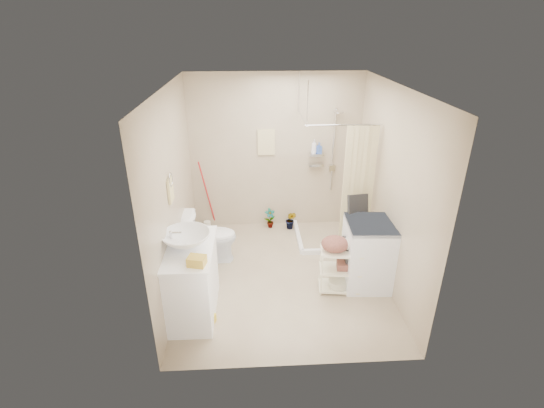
{
  "coord_description": "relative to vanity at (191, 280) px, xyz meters",
  "views": [
    {
      "loc": [
        -0.41,
        -4.61,
        3.3
      ],
      "look_at": [
        -0.13,
        0.25,
        1.02
      ],
      "focal_mm": 26.0,
      "sensor_mm": 36.0,
      "label": 1
    }
  ],
  "objects": [
    {
      "name": "floor",
      "position": [
        1.16,
        0.67,
        -0.46
      ],
      "size": [
        3.2,
        3.2,
        0.0
      ],
      "primitive_type": "plane",
      "color": "tan",
      "rests_on": "ground"
    },
    {
      "name": "ceiling",
      "position": [
        1.16,
        0.67,
        2.14
      ],
      "size": [
        2.8,
        3.2,
        0.04
      ],
      "primitive_type": "cube",
      "color": "silver",
      "rests_on": "ground"
    },
    {
      "name": "wall_back",
      "position": [
        1.16,
        2.27,
        0.84
      ],
      "size": [
        2.8,
        0.04,
        2.6
      ],
      "primitive_type": "cube",
      "color": "#BCAC92",
      "rests_on": "ground"
    },
    {
      "name": "wall_front",
      "position": [
        1.16,
        -0.93,
        0.84
      ],
      "size": [
        2.8,
        0.04,
        2.6
      ],
      "primitive_type": "cube",
      "color": "#BCAC92",
      "rests_on": "ground"
    },
    {
      "name": "wall_left",
      "position": [
        -0.24,
        0.67,
        0.84
      ],
      "size": [
        0.04,
        3.2,
        2.6
      ],
      "primitive_type": "cube",
      "color": "#BCAC92",
      "rests_on": "ground"
    },
    {
      "name": "wall_right",
      "position": [
        2.56,
        0.67,
        0.84
      ],
      "size": [
        0.04,
        3.2,
        2.6
      ],
      "primitive_type": "cube",
      "color": "#BCAC92",
      "rests_on": "ground"
    },
    {
      "name": "vanity",
      "position": [
        0.0,
        0.0,
        0.0
      ],
      "size": [
        0.6,
        1.05,
        0.92
      ],
      "primitive_type": "cube",
      "rotation": [
        0.0,
        0.0,
        -0.01
      ],
      "color": "white",
      "rests_on": "ground"
    },
    {
      "name": "sink",
      "position": [
        -0.01,
        0.01,
        0.56
      ],
      "size": [
        0.69,
        0.69,
        0.19
      ],
      "primitive_type": "imported",
      "rotation": [
        0.0,
        0.0,
        -0.27
      ],
      "color": "silver",
      "rests_on": "vanity"
    },
    {
      "name": "counter_basket",
      "position": [
        0.15,
        -0.37,
        0.51
      ],
      "size": [
        0.22,
        0.19,
        0.1
      ],
      "primitive_type": "cube",
      "rotation": [
        0.0,
        0.0,
        -0.23
      ],
      "color": "gold",
      "rests_on": "vanity"
    },
    {
      "name": "floor_basket",
      "position": [
        0.18,
        -0.23,
        -0.39
      ],
      "size": [
        0.33,
        0.29,
        0.15
      ],
      "primitive_type": "cube",
      "rotation": [
        0.0,
        0.0,
        -0.32
      ],
      "color": "yellow",
      "rests_on": "ground"
    },
    {
      "name": "toilet",
      "position": [
        0.12,
        1.17,
        -0.07
      ],
      "size": [
        0.78,
        0.45,
        0.78
      ],
      "primitive_type": "imported",
      "rotation": [
        0.0,
        0.0,
        1.59
      ],
      "color": "white",
      "rests_on": "ground"
    },
    {
      "name": "mop",
      "position": [
        -0.03,
        2.18,
        0.16
      ],
      "size": [
        0.12,
        0.12,
        1.25
      ],
      "primitive_type": null,
      "rotation": [
        0.0,
        0.0,
        -0.01
      ],
      "color": "red",
      "rests_on": "ground"
    },
    {
      "name": "potted_plant_a",
      "position": [
        1.06,
        2.12,
        -0.28
      ],
      "size": [
        0.22,
        0.18,
        0.36
      ],
      "primitive_type": "imported",
      "rotation": [
        0.0,
        0.0,
        0.33
      ],
      "color": "brown",
      "rests_on": "ground"
    },
    {
      "name": "potted_plant_b",
      "position": [
        1.42,
        2.06,
        -0.29
      ],
      "size": [
        0.23,
        0.22,
        0.34
      ],
      "primitive_type": "imported",
      "rotation": [
        0.0,
        0.0,
        -0.47
      ],
      "color": "#9C4A22",
      "rests_on": "ground"
    },
    {
      "name": "hanging_towel",
      "position": [
        1.01,
        2.25,
        1.04
      ],
      "size": [
        0.28,
        0.03,
        0.42
      ],
      "primitive_type": "cube",
      "color": "beige",
      "rests_on": "wall_back"
    },
    {
      "name": "towel_ring",
      "position": [
        -0.22,
        0.47,
        1.01
      ],
      "size": [
        0.04,
        0.22,
        0.34
      ],
      "primitive_type": null,
      "color": "#E6D489",
      "rests_on": "wall_left"
    },
    {
      "name": "tp_holder",
      "position": [
        -0.2,
        0.72,
        0.26
      ],
      "size": [
        0.08,
        0.12,
        0.14
      ],
      "primitive_type": null,
      "color": "white",
      "rests_on": "wall_left"
    },
    {
      "name": "shower",
      "position": [
        2.01,
        1.72,
        0.59
      ],
      "size": [
        1.1,
        1.1,
        2.1
      ],
      "primitive_type": null,
      "color": "white",
      "rests_on": "ground"
    },
    {
      "name": "shampoo_bottle_a",
      "position": [
        1.79,
        2.19,
        0.98
      ],
      "size": [
        0.1,
        0.1,
        0.23
      ],
      "primitive_type": "imported",
      "rotation": [
        0.0,
        0.0,
        -0.13
      ],
      "color": "silver",
      "rests_on": "shower"
    },
    {
      "name": "shampoo_bottle_b",
      "position": [
        1.87,
        2.2,
        0.95
      ],
      "size": [
        0.1,
        0.1,
        0.17
      ],
      "primitive_type": "imported",
      "rotation": [
        0.0,
        0.0,
        0.35
      ],
      "color": "#395CB4",
      "rests_on": "shower"
    },
    {
      "name": "washing_machine",
      "position": [
        2.3,
        0.46,
        0.0
      ],
      "size": [
        0.67,
        0.69,
        0.92
      ],
      "primitive_type": "cube",
      "rotation": [
        0.0,
        0.0,
        -0.05
      ],
      "color": "silver",
      "rests_on": "ground"
    },
    {
      "name": "laundry_rack",
      "position": [
        1.89,
        0.33,
        -0.09
      ],
      "size": [
        0.57,
        0.38,
        0.73
      ],
      "primitive_type": null,
      "rotation": [
        0.0,
        0.0,
        -0.12
      ],
      "color": "white",
      "rests_on": "ground"
    },
    {
      "name": "ironing_board",
      "position": [
        2.21,
        0.71,
        0.14
      ],
      "size": [
        0.35,
        0.24,
        1.2
      ],
      "primitive_type": null,
      "rotation": [
        0.0,
        0.0,
        0.44
      ],
      "color": "black",
      "rests_on": "ground"
    }
  ]
}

